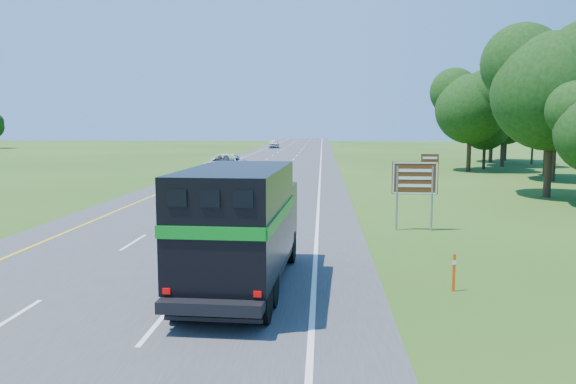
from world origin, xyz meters
name	(u,v)px	position (x,y,z in m)	size (l,w,h in m)	color
ground	(42,357)	(0.00, 0.00, 0.00)	(300.00, 300.00, 0.00)	#204311
road	(270,168)	(0.00, 50.00, 0.02)	(15.00, 260.00, 0.04)	#38383A
lane_markings	(270,168)	(0.00, 50.00, 0.04)	(11.15, 260.00, 0.01)	yellow
horse_truck	(241,224)	(3.43, 4.93, 1.93)	(2.85, 8.10, 3.54)	black
white_suv	(225,164)	(-3.42, 41.43, 1.01)	(3.21, 6.96, 1.93)	silver
far_car	(274,143)	(-4.09, 101.80, 0.92)	(2.08, 5.16, 1.76)	#BBBCC3
exit_sign	(416,181)	(9.88, 14.48, 2.23)	(2.03, 0.14, 3.44)	gray
delineator	(454,271)	(9.49, 5.16, 0.59)	(0.09, 0.05, 1.09)	#FF460D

